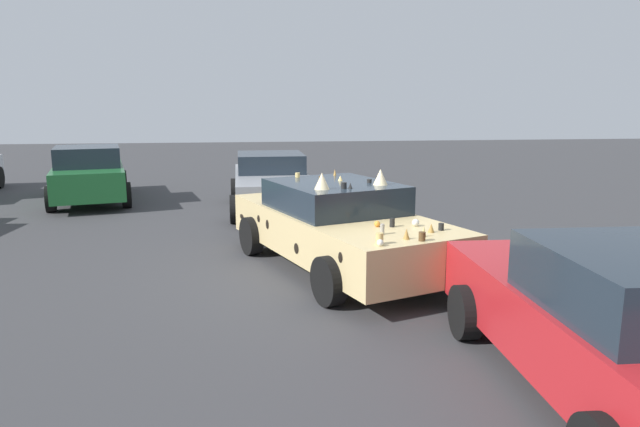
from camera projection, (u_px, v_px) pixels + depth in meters
The scene contains 5 objects.
ground_plane at pixel (339, 268), 9.17m from camera, with size 60.00×60.00×0.00m, color #38383A.
art_car_decorated at pixel (338, 225), 9.06m from camera, with size 4.97×3.28×1.61m.
parked_sedan_behind_left at pixel (620, 324), 5.00m from camera, with size 4.42×2.11×1.44m.
parked_sedan_far_right at pixel (272, 182), 14.00m from camera, with size 4.49×2.05×1.37m.
parked_sedan_row_back_far at pixel (89, 174), 15.20m from camera, with size 4.70×2.68×1.49m.
Camera 1 is at (-8.72, 1.44, 2.61)m, focal length 32.16 mm.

